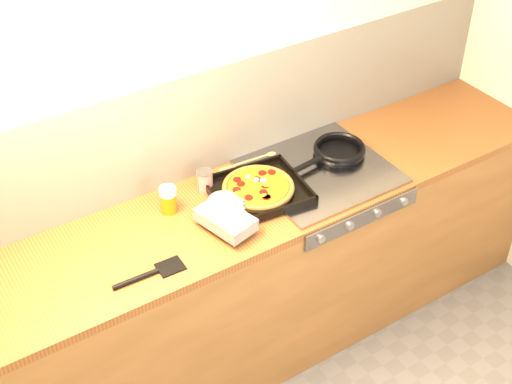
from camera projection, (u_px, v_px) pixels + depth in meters
room_shell at (197, 125)px, 3.02m from camera, size 3.20×3.20×3.20m
counter_run at (235, 283)px, 3.26m from camera, size 3.20×0.62×0.90m
stovetop at (320, 172)px, 3.17m from camera, size 0.60×0.56×0.02m
pizza_on_tray at (248, 196)px, 2.97m from camera, size 0.54×0.44×0.07m
frying_pan at (338, 150)px, 3.25m from camera, size 0.41×0.26×0.04m
tomato_can at (205, 180)px, 3.05m from camera, size 0.07×0.07×0.10m
juice_glass at (168, 200)px, 2.93m from camera, size 0.07×0.07×0.12m
wooden_spoon at (254, 160)px, 3.23m from camera, size 0.30×0.05×0.02m
black_spatula at (150, 274)px, 2.66m from camera, size 0.28×0.09×0.02m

